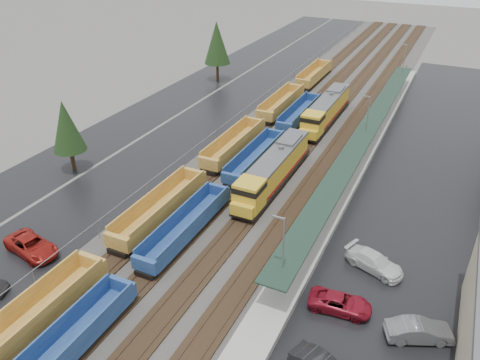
% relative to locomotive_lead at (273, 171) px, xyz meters
% --- Properties ---
extents(ballast_strip, '(20.00, 160.00, 0.08)m').
position_rel_locomotive_lead_xyz_m(ballast_strip, '(-2.00, 23.48, -2.17)').
color(ballast_strip, '#302D2B').
rests_on(ballast_strip, ground).
extents(trackbed, '(14.60, 160.00, 0.22)m').
position_rel_locomotive_lead_xyz_m(trackbed, '(-2.00, 23.48, -2.06)').
color(trackbed, black).
rests_on(trackbed, ground).
extents(west_parking_lot, '(10.00, 160.00, 0.02)m').
position_rel_locomotive_lead_xyz_m(west_parking_lot, '(-17.00, 23.48, -2.20)').
color(west_parking_lot, black).
rests_on(west_parking_lot, ground).
extents(west_road, '(9.00, 160.00, 0.02)m').
position_rel_locomotive_lead_xyz_m(west_road, '(-27.00, 23.48, -2.20)').
color(west_road, black).
rests_on(west_road, ground).
extents(east_commuter_lot, '(16.00, 100.00, 0.02)m').
position_rel_locomotive_lead_xyz_m(east_commuter_lot, '(17.00, 13.48, -2.20)').
color(east_commuter_lot, black).
rests_on(east_commuter_lot, ground).
extents(station_platform, '(3.00, 80.00, 8.00)m').
position_rel_locomotive_lead_xyz_m(station_platform, '(7.50, 13.49, -1.48)').
color(station_platform, '#9E9B93').
rests_on(station_platform, ground).
extents(chainlink_fence, '(0.08, 160.04, 2.02)m').
position_rel_locomotive_lead_xyz_m(chainlink_fence, '(-11.50, 21.92, -0.60)').
color(chainlink_fence, gray).
rests_on(chainlink_fence, ground).
extents(tree_west_near, '(3.96, 3.96, 9.00)m').
position_rel_locomotive_lead_xyz_m(tree_west_near, '(-24.00, -6.52, 3.61)').
color(tree_west_near, '#332316').
rests_on(tree_west_near, ground).
extents(tree_west_far, '(4.84, 4.84, 11.00)m').
position_rel_locomotive_lead_xyz_m(tree_west_far, '(-25.00, 33.48, 4.91)').
color(tree_west_far, '#332316').
rests_on(tree_west_far, ground).
extents(locomotive_lead, '(2.75, 18.12, 4.10)m').
position_rel_locomotive_lead_xyz_m(locomotive_lead, '(0.00, 0.00, 0.00)').
color(locomotive_lead, black).
rests_on(locomotive_lead, ground).
extents(locomotive_trail, '(2.75, 18.12, 4.10)m').
position_rel_locomotive_lead_xyz_m(locomotive_trail, '(0.00, 21.00, 0.00)').
color(locomotive_trail, black).
rests_on(locomotive_trail, ground).
extents(well_string_yellow, '(2.79, 100.95, 2.48)m').
position_rel_locomotive_lead_xyz_m(well_string_yellow, '(-8.00, -2.32, -1.00)').
color(well_string_yellow, '#A3702D').
rests_on(well_string_yellow, ground).
extents(well_string_blue, '(2.50, 81.32, 2.22)m').
position_rel_locomotive_lead_xyz_m(well_string_blue, '(-4.00, -12.44, -1.09)').
color(well_string_blue, navy).
rests_on(well_string_blue, ground).
extents(parked_car_west_c, '(3.77, 6.27, 1.63)m').
position_rel_locomotive_lead_xyz_m(parked_car_west_c, '(-15.66, -20.99, -1.40)').
color(parked_car_west_c, maroon).
rests_on(parked_car_west_c, ground).
extents(parked_car_east_b, '(2.81, 5.24, 1.40)m').
position_rel_locomotive_lead_xyz_m(parked_car_east_b, '(12.25, -15.69, -1.51)').
color(parked_car_east_b, maroon).
rests_on(parked_car_east_b, ground).
extents(parked_car_east_c, '(3.92, 5.79, 1.56)m').
position_rel_locomotive_lead_xyz_m(parked_car_east_c, '(13.69, -9.49, -1.44)').
color(parked_car_east_c, silver).
rests_on(parked_car_east_c, ground).
extents(parked_car_east_e, '(3.59, 5.21, 1.63)m').
position_rel_locomotive_lead_xyz_m(parked_car_east_e, '(18.33, -16.09, -1.40)').
color(parked_car_east_e, slate).
rests_on(parked_car_east_e, ground).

